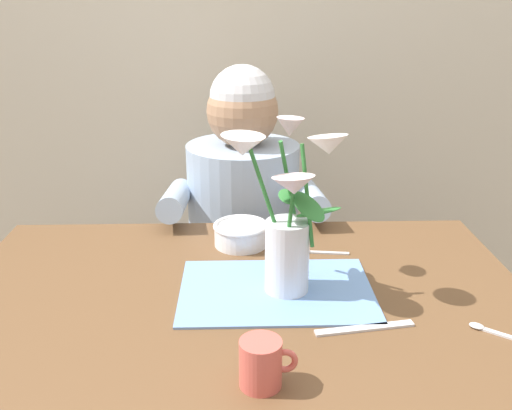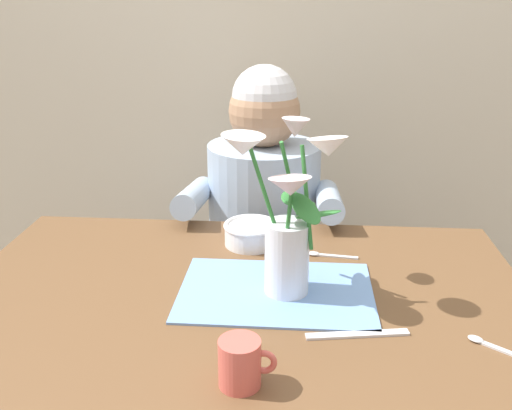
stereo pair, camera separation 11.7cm
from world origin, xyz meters
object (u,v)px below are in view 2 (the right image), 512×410
Objects in this scene: dinner_knife at (357,334)px; tea_cup at (241,363)px; flower_vase at (287,216)px; seated_person at (264,249)px; ceramic_bowl at (249,233)px.

dinner_knife is 0.25m from tea_cup.
tea_cup is (-0.20, -0.15, 0.04)m from dinner_knife.
flower_vase is 0.34m from tea_cup.
seated_person is 3.28× the size of flower_vase.
tea_cup is at bearing -87.54° from seated_person.
seated_person reaches higher than dinner_knife.
ceramic_bowl is at bearing 111.85° from flower_vase.
seated_person reaches higher than flower_vase.
ceramic_bowl is 0.54m from tea_cup.
flower_vase is 1.82× the size of dinner_knife.
seated_person is 0.93m from tea_cup.
dinner_knife is (0.23, -0.39, -0.03)m from ceramic_bowl.
dinner_knife is 2.04× the size of tea_cup.
seated_person is 8.35× the size of ceramic_bowl.
seated_person is 5.97× the size of dinner_knife.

